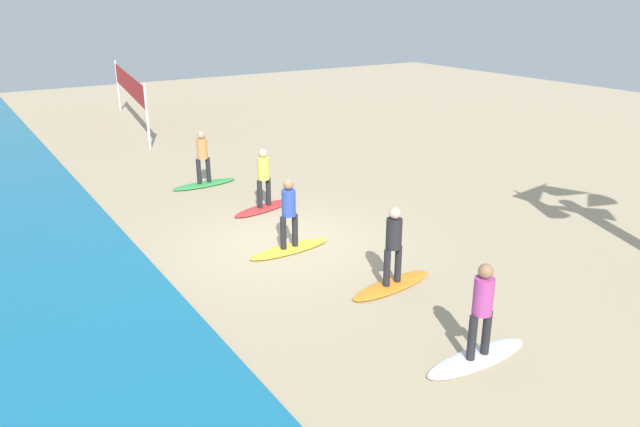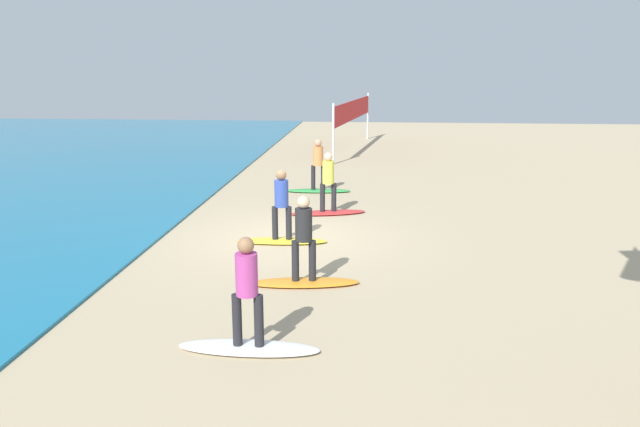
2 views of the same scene
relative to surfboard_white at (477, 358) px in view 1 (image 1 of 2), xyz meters
name	(u,v)px [view 1 (image 1 of 2)]	position (x,y,z in m)	size (l,w,h in m)	color
ground_plane	(284,246)	(5.91, 0.27, -0.04)	(60.00, 60.00, 0.00)	tan
surfboard_white	(477,358)	(0.00, 0.00, 0.00)	(2.10, 0.56, 0.09)	white
surfer_white	(482,304)	(0.00, 0.00, 0.99)	(0.32, 0.46, 1.64)	#232328
surfboard_orange	(392,285)	(2.83, -0.50, 0.00)	(2.10, 0.56, 0.09)	orange
surfer_orange	(394,240)	(2.83, -0.50, 0.99)	(0.32, 0.46, 1.64)	#232328
surfboard_yellow	(289,249)	(5.58, 0.32, 0.00)	(2.10, 0.56, 0.09)	yellow
surfer_yellow	(289,209)	(5.58, 0.32, 0.99)	(0.32, 0.46, 1.64)	#232328
surfboard_red	(265,208)	(8.48, -0.55, 0.00)	(2.10, 0.56, 0.09)	red
surfer_red	(263,173)	(8.48, -0.55, 0.99)	(0.32, 0.45, 1.64)	#232328
surfboard_green	(204,184)	(11.48, -0.01, 0.00)	(2.10, 0.56, 0.09)	green
surfer_green	(202,153)	(11.48, -0.01, 0.99)	(0.32, 0.46, 1.64)	#232328
volleyball_net	(129,87)	(21.62, -0.79, 1.74)	(9.00, 1.42, 2.50)	silver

